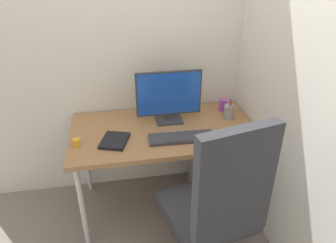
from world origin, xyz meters
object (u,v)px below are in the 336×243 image
object	(u,v)px
coffee_mug	(223,105)
filing_cabinet	(220,171)
office_chair	(218,204)
monitor	(169,96)
keyboard	(182,138)
notebook	(115,141)
pen_holder	(229,111)
mouse	(226,131)
desk_clamp_accessory	(77,142)

from	to	relation	value
coffee_mug	filing_cabinet	bearing A→B (deg)	-107.00
office_chair	monitor	world-z (taller)	office_chair
keyboard	notebook	size ratio (longest dim) A/B	2.15
office_chair	pen_holder	distance (m)	0.90
pen_holder	notebook	distance (m)	0.94
filing_cabinet	pen_holder	size ratio (longest dim) A/B	3.72
keyboard	coffee_mug	xyz separation A→B (m)	(0.45, 0.39, 0.04)
monitor	pen_holder	xyz separation A→B (m)	(0.48, -0.04, -0.16)
keyboard	mouse	size ratio (longest dim) A/B	4.44
desk_clamp_accessory	pen_holder	bearing A→B (deg)	10.13
notebook	coffee_mug	bearing A→B (deg)	38.55
mouse	pen_holder	size ratio (longest dim) A/B	0.62
monitor	pen_holder	world-z (taller)	monitor
filing_cabinet	notebook	bearing A→B (deg)	-173.96
desk_clamp_accessory	mouse	bearing A→B (deg)	-1.77
monitor	coffee_mug	size ratio (longest dim) A/B	4.74
desk_clamp_accessory	filing_cabinet	bearing A→B (deg)	4.58
office_chair	coffee_mug	xyz separation A→B (m)	(0.35, 0.95, 0.17)
pen_holder	notebook	bearing A→B (deg)	-167.04
mouse	notebook	bearing A→B (deg)	-174.44
mouse	office_chair	bearing A→B (deg)	-104.84
monitor	keyboard	bearing A→B (deg)	-82.78
coffee_mug	desk_clamp_accessory	xyz separation A→B (m)	(-1.18, -0.35, -0.02)
filing_cabinet	pen_holder	distance (m)	0.51
office_chair	notebook	world-z (taller)	office_chair
desk_clamp_accessory	monitor	bearing A→B (deg)	20.03
pen_holder	notebook	xyz separation A→B (m)	(-0.92, -0.21, -0.04)
pen_holder	desk_clamp_accessory	size ratio (longest dim) A/B	3.26
monitor	keyboard	world-z (taller)	monitor
pen_holder	coffee_mug	xyz separation A→B (m)	(0.00, 0.13, -0.01)
filing_cabinet	monitor	world-z (taller)	monitor
notebook	desk_clamp_accessory	size ratio (longest dim) A/B	4.20
monitor	notebook	distance (m)	0.54
office_chair	coffee_mug	world-z (taller)	office_chair
mouse	coffee_mug	size ratio (longest dim) A/B	1.00
pen_holder	coffee_mug	world-z (taller)	pen_holder
notebook	coffee_mug	world-z (taller)	coffee_mug
mouse	coffee_mug	bearing A→B (deg)	81.88
office_chair	keyboard	size ratio (longest dim) A/B	2.57
monitor	coffee_mug	world-z (taller)	monitor
office_chair	notebook	distance (m)	0.84
filing_cabinet	notebook	distance (m)	0.96
pen_holder	desk_clamp_accessory	distance (m)	1.20
notebook	coffee_mug	xyz separation A→B (m)	(0.92, 0.35, 0.04)
mouse	pen_holder	xyz separation A→B (m)	(0.11, 0.24, 0.04)
mouse	pen_holder	bearing A→B (deg)	74.24
monitor	desk_clamp_accessory	world-z (taller)	monitor
office_chair	desk_clamp_accessory	bearing A→B (deg)	143.93
keyboard	office_chair	bearing A→B (deg)	-80.10
mouse	pen_holder	world-z (taller)	pen_holder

